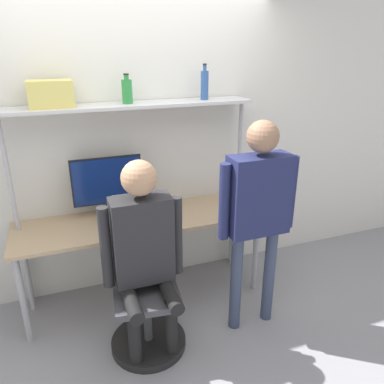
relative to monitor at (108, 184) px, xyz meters
name	(u,v)px	position (x,y,z in m)	size (l,w,h in m)	color
ground_plane	(155,317)	(0.24, -0.47, -1.06)	(12.00, 12.00, 0.00)	gray
wall_back	(130,142)	(0.24, 0.19, 0.29)	(8.00, 0.06, 2.70)	silver
desk	(142,227)	(0.24, -0.14, -0.37)	(2.07, 0.61, 0.77)	tan
shelf_unit	(133,129)	(0.24, 0.00, 0.44)	(1.96, 0.31, 1.70)	silver
monitor	(108,184)	(0.00, 0.00, 0.00)	(0.57, 0.20, 0.52)	black
laptop	(133,217)	(0.15, -0.24, -0.22)	(0.28, 0.26, 0.24)	silver
cell_phone	(166,221)	(0.41, -0.28, -0.29)	(0.07, 0.15, 0.01)	silver
office_chair	(147,310)	(0.12, -0.71, -0.77)	(0.56, 0.56, 0.94)	black
person_seated	(144,245)	(0.12, -0.76, -0.19)	(0.57, 0.48, 1.45)	black
person_standing	(258,202)	(0.96, -0.79, 0.01)	(0.62, 0.23, 1.66)	#38425B
bottle_blue	(205,85)	(0.85, 0.00, 0.76)	(0.06, 0.06, 0.29)	#335999
bottle_green	(127,91)	(0.21, 0.00, 0.74)	(0.08, 0.08, 0.23)	#2D8C3F
storage_box	(51,94)	(-0.34, 0.00, 0.74)	(0.31, 0.20, 0.19)	#DBCC66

